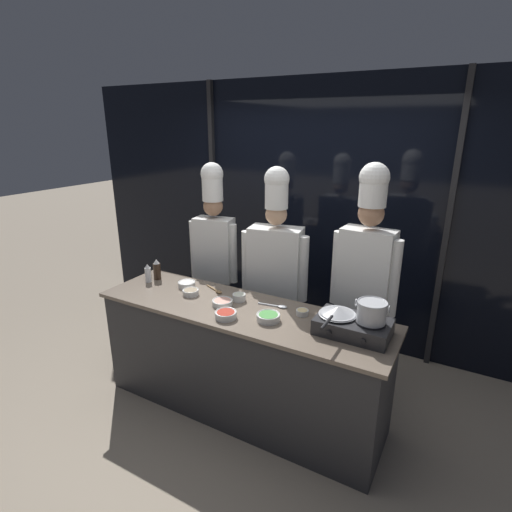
% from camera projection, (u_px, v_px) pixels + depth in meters
% --- Properties ---
extents(ground_plane, '(24.00, 24.00, 0.00)m').
position_uv_depth(ground_plane, '(241.00, 407.00, 3.34)').
color(ground_plane, gray).
extents(window_wall_back, '(5.93, 0.09, 2.70)m').
position_uv_depth(window_wall_back, '(315.00, 215.00, 4.16)').
color(window_wall_back, black).
rests_on(window_wall_back, ground_plane).
extents(demo_counter, '(2.35, 0.66, 0.91)m').
position_uv_depth(demo_counter, '(241.00, 360.00, 3.19)').
color(demo_counter, '#2D2D30').
rests_on(demo_counter, ground_plane).
extents(portable_stove, '(0.49, 0.32, 0.12)m').
position_uv_depth(portable_stove, '(353.00, 326.00, 2.67)').
color(portable_stove, '#28282B').
rests_on(portable_stove, demo_counter).
extents(frying_pan, '(0.26, 0.44, 0.05)m').
position_uv_depth(frying_pan, '(338.00, 311.00, 2.69)').
color(frying_pan, '#ADAFB5').
rests_on(frying_pan, portable_stove).
extents(stock_pot, '(0.22, 0.19, 0.14)m').
position_uv_depth(stock_pot, '(372.00, 311.00, 2.57)').
color(stock_pot, '#B7BABF').
rests_on(stock_pot, portable_stove).
extents(squeeze_bottle_clear, '(0.05, 0.05, 0.17)m').
position_uv_depth(squeeze_bottle_clear, '(148.00, 273.00, 3.53)').
color(squeeze_bottle_clear, white).
rests_on(squeeze_bottle_clear, demo_counter).
extents(squeeze_bottle_soy, '(0.07, 0.07, 0.19)m').
position_uv_depth(squeeze_bottle_soy, '(157.00, 270.00, 3.60)').
color(squeeze_bottle_soy, '#332319').
rests_on(squeeze_bottle_soy, demo_counter).
extents(prep_bowl_scallions, '(0.17, 0.17, 0.05)m').
position_uv_depth(prep_bowl_scallions, '(268.00, 317.00, 2.85)').
color(prep_bowl_scallions, white).
rests_on(prep_bowl_scallions, demo_counter).
extents(prep_bowl_chili_flakes, '(0.16, 0.16, 0.05)m').
position_uv_depth(prep_bowl_chili_flakes, '(226.00, 314.00, 2.89)').
color(prep_bowl_chili_flakes, white).
rests_on(prep_bowl_chili_flakes, demo_counter).
extents(prep_bowl_rice, '(0.15, 0.15, 0.05)m').
position_uv_depth(prep_bowl_rice, '(187.00, 284.00, 3.44)').
color(prep_bowl_rice, white).
rests_on(prep_bowl_rice, demo_counter).
extents(prep_bowl_shrimp, '(0.16, 0.16, 0.05)m').
position_uv_depth(prep_bowl_shrimp, '(222.00, 302.00, 3.09)').
color(prep_bowl_shrimp, white).
rests_on(prep_bowl_shrimp, demo_counter).
extents(prep_bowl_ginger, '(0.09, 0.09, 0.04)m').
position_uv_depth(prep_bowl_ginger, '(302.00, 312.00, 2.94)').
color(prep_bowl_ginger, white).
rests_on(prep_bowl_ginger, demo_counter).
extents(prep_bowl_mushrooms, '(0.13, 0.13, 0.05)m').
position_uv_depth(prep_bowl_mushrooms, '(191.00, 292.00, 3.28)').
color(prep_bowl_mushrooms, white).
rests_on(prep_bowl_mushrooms, demo_counter).
extents(prep_bowl_bean_sprouts, '(0.11, 0.11, 0.06)m').
position_uv_depth(prep_bowl_bean_sprouts, '(239.00, 297.00, 3.17)').
color(prep_bowl_bean_sprouts, white).
rests_on(prep_bowl_bean_sprouts, demo_counter).
extents(serving_spoon_slotted, '(0.22, 0.12, 0.02)m').
position_uv_depth(serving_spoon_slotted, '(217.00, 291.00, 3.35)').
color(serving_spoon_slotted, olive).
rests_on(serving_spoon_slotted, demo_counter).
extents(serving_spoon_solid, '(0.24, 0.06, 0.02)m').
position_uv_depth(serving_spoon_solid, '(278.00, 306.00, 3.07)').
color(serving_spoon_solid, '#B2B5BA').
rests_on(serving_spoon_solid, demo_counter).
extents(chef_head, '(0.48, 0.25, 1.92)m').
position_uv_depth(chef_head, '(214.00, 244.00, 3.87)').
color(chef_head, '#232326').
rests_on(chef_head, ground_plane).
extents(chef_sous, '(0.60, 0.31, 1.92)m').
position_uv_depth(chef_sous, '(275.00, 263.00, 3.51)').
color(chef_sous, '#232326').
rests_on(chef_sous, ground_plane).
extents(chef_line, '(0.54, 0.24, 1.99)m').
position_uv_depth(chef_line, '(366.00, 267.00, 3.14)').
color(chef_line, '#4C4C51').
rests_on(chef_line, ground_plane).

